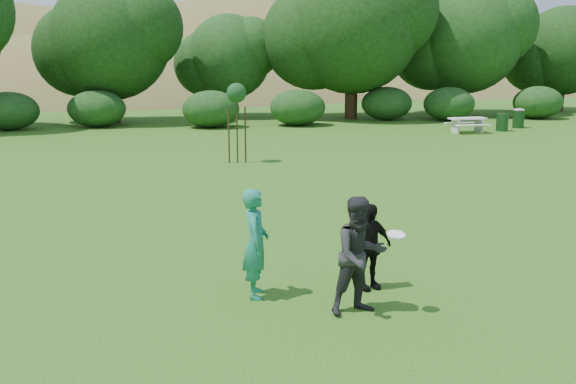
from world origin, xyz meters
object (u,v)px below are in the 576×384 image
player_black (369,247)px  sapling (236,95)px  picnic_table (467,123)px  player_grey (360,256)px  trash_can_near (502,122)px  player_teal (256,243)px  trash_can_lidded (519,118)px

player_black → sapling: sapling is taller
player_black → sapling: size_ratio=0.51×
sapling → picnic_table: (12.63, 6.31, -1.90)m
player_grey → sapling: (0.43, 14.11, 1.52)m
player_black → trash_can_near: 24.66m
player_teal → sapling: bearing=3.1°
player_teal → trash_can_lidded: player_teal is taller
player_black → trash_can_lidded: bearing=40.2°
sapling → trash_can_lidded: bearing=25.2°
player_teal → trash_can_lidded: (18.25, 20.82, -0.34)m
player_teal → player_black: bearing=-82.2°
player_teal → trash_can_lidded: size_ratio=1.68×
player_black → player_grey: bearing=-129.6°
picnic_table → trash_can_near: bearing=7.9°
player_grey → trash_can_near: (15.20, 20.72, -0.44)m
trash_can_near → picnic_table: size_ratio=0.50×
trash_can_near → picnic_table: trash_can_near is taller
trash_can_near → player_teal: bearing=-130.1°
trash_can_near → trash_can_lidded: bearing=34.1°
player_teal → sapling: size_ratio=0.62×
sapling → picnic_table: bearing=26.6°
player_grey → trash_can_lidded: bearing=42.5°
player_grey → player_black: size_ratio=1.24×
player_black → trash_can_near: (14.71, 19.80, -0.27)m
player_teal → player_grey: (1.38, -1.03, 0.01)m
trash_can_near → player_black: bearing=-126.6°
player_teal → player_grey: player_grey is taller
trash_can_near → picnic_table: (-2.14, -0.30, 0.07)m
player_black → trash_can_near: player_black is taller
player_teal → trash_can_lidded: 27.69m
sapling → trash_can_lidded: size_ratio=2.71×
player_grey → trash_can_lidded: player_grey is taller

